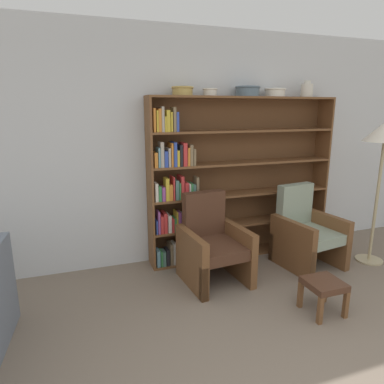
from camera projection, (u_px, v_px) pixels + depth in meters
The scene contains 10 objects.
wall_back at pixel (197, 148), 4.16m from camera, with size 12.00×0.06×2.75m.
bookshelf at pixel (225, 182), 4.20m from camera, with size 2.37×0.30×1.98m.
bowl_brass at pixel (182, 90), 3.76m from camera, with size 0.25×0.25×0.10m.
bowl_copper at pixel (210, 92), 3.86m from camera, with size 0.17×0.17×0.08m.
bowl_slate at pixel (248, 91), 4.01m from camera, with size 0.30×0.30×0.12m.
bowl_sage at pixel (275, 92), 4.13m from camera, with size 0.26×0.26×0.10m.
vase_tall at pixel (307, 90), 4.27m from camera, with size 0.14×0.14×0.20m.
armchair_leather at pixel (212, 245), 3.71m from camera, with size 0.70×0.73×0.95m.
armchair_cushioned at pixel (306, 232), 4.10m from camera, with size 0.73×0.77×0.95m.
footstool at pixel (324, 287), 3.12m from camera, with size 0.32×0.32×0.32m.
Camera 1 is at (-1.42, -1.01, 1.84)m, focal length 32.00 mm.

